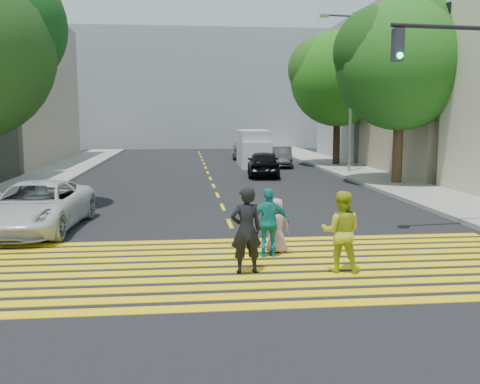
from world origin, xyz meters
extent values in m
plane|color=black|center=(0.00, 0.00, 0.00)|extent=(120.00, 120.00, 0.00)
cube|color=gray|center=(-8.50, 22.00, 0.07)|extent=(3.00, 40.00, 0.15)
cube|color=gray|center=(8.50, 15.00, 0.07)|extent=(3.00, 60.00, 0.15)
cube|color=yellow|center=(0.00, -1.20, 0.01)|extent=(13.40, 0.35, 0.01)
cube|color=yellow|center=(0.00, -0.65, 0.01)|extent=(13.40, 0.35, 0.01)
cube|color=yellow|center=(0.00, -0.10, 0.01)|extent=(13.40, 0.35, 0.01)
cube|color=yellow|center=(0.00, 0.45, 0.01)|extent=(13.40, 0.35, 0.01)
cube|color=yellow|center=(0.00, 1.00, 0.01)|extent=(13.40, 0.35, 0.01)
cube|color=yellow|center=(0.00, 1.55, 0.01)|extent=(13.40, 0.35, 0.01)
cube|color=yellow|center=(0.00, 2.10, 0.01)|extent=(13.40, 0.35, 0.01)
cube|color=yellow|center=(0.00, 2.65, 0.01)|extent=(13.40, 0.35, 0.01)
cube|color=yellow|center=(0.00, 3.20, 0.01)|extent=(13.40, 0.35, 0.01)
cube|color=yellow|center=(0.00, 3.75, 0.01)|extent=(13.40, 0.35, 0.01)
cube|color=yellow|center=(0.00, 6.00, 0.01)|extent=(0.12, 1.40, 0.01)
cube|color=yellow|center=(0.00, 9.00, 0.01)|extent=(0.12, 1.40, 0.01)
cube|color=yellow|center=(0.00, 12.00, 0.01)|extent=(0.12, 1.40, 0.01)
cube|color=yellow|center=(0.00, 15.00, 0.01)|extent=(0.12, 1.40, 0.01)
cube|color=yellow|center=(0.00, 18.00, 0.01)|extent=(0.12, 1.40, 0.01)
cube|color=yellow|center=(0.00, 21.00, 0.01)|extent=(0.12, 1.40, 0.01)
cube|color=yellow|center=(0.00, 24.00, 0.01)|extent=(0.12, 1.40, 0.01)
cube|color=yellow|center=(0.00, 27.00, 0.01)|extent=(0.12, 1.40, 0.01)
cube|color=yellow|center=(0.00, 30.00, 0.01)|extent=(0.12, 1.40, 0.01)
cube|color=yellow|center=(0.00, 33.00, 0.01)|extent=(0.12, 1.40, 0.01)
cube|color=yellow|center=(0.00, 36.00, 0.01)|extent=(0.12, 1.40, 0.01)
cube|color=yellow|center=(0.00, 39.00, 0.01)|extent=(0.12, 1.40, 0.01)
cube|color=tan|center=(15.00, 19.00, 5.00)|extent=(10.00, 10.00, 10.00)
cube|color=gray|center=(15.00, 30.00, 5.00)|extent=(10.00, 10.00, 10.00)
cube|color=gray|center=(0.00, 48.00, 6.00)|extent=(30.00, 8.00, 12.00)
cylinder|color=#3E2B21|center=(8.67, 14.35, 1.59)|extent=(0.56, 0.56, 3.18)
sphere|color=#1B470A|center=(8.67, 14.35, 5.58)|extent=(7.16, 7.16, 5.99)
sphere|color=#214C18|center=(9.91, 14.40, 6.47)|extent=(5.37, 5.37, 4.49)
sphere|color=#0D3812|center=(7.60, 14.37, 6.18)|extent=(5.01, 5.01, 4.19)
cylinder|color=black|center=(8.53, 24.08, 1.60)|extent=(0.57, 0.57, 3.20)
sphere|color=#1C6012|center=(8.53, 24.08, 5.64)|extent=(7.80, 7.80, 6.10)
sphere|color=#1C4909|center=(9.78, 23.95, 6.56)|extent=(5.85, 5.85, 4.57)
sphere|color=#27611A|center=(7.45, 24.24, 6.25)|extent=(5.46, 5.46, 4.27)
imported|color=black|center=(-0.10, 0.83, 0.91)|extent=(0.71, 0.51, 1.82)
imported|color=#AEBA1E|center=(1.88, 0.70, 0.86)|extent=(0.98, 0.86, 1.72)
imported|color=#BE8AA1|center=(0.81, 2.39, 0.66)|extent=(0.65, 0.42, 1.32)
imported|color=teal|center=(0.57, 2.03, 0.81)|extent=(0.96, 0.43, 1.62)
imported|color=silver|center=(-5.58, 5.64, 0.70)|extent=(2.68, 5.17, 1.39)
imported|color=black|center=(2.92, 18.67, 0.71)|extent=(2.09, 4.32, 1.42)
imported|color=gray|center=(3.33, 31.19, 0.67)|extent=(2.44, 4.83, 1.35)
imported|color=black|center=(4.90, 24.20, 0.65)|extent=(1.98, 4.09, 1.29)
cube|color=#B2B0BF|center=(3.18, 24.85, 1.18)|extent=(2.00, 4.75, 2.35)
cube|color=silver|center=(3.12, 22.78, 0.85)|extent=(1.82, 1.17, 1.69)
cylinder|color=black|center=(2.38, 23.17, 0.33)|extent=(0.25, 0.66, 0.66)
cylinder|color=black|center=(3.88, 23.13, 0.33)|extent=(0.25, 0.66, 0.66)
cylinder|color=black|center=(2.47, 26.56, 0.33)|extent=(0.25, 0.66, 0.66)
cylinder|color=black|center=(3.97, 26.52, 0.33)|extent=(0.25, 0.66, 0.66)
cylinder|color=black|center=(5.99, 3.99, 5.58)|extent=(3.98, 0.53, 0.12)
cube|color=#2E2C35|center=(4.21, 3.80, 5.08)|extent=(0.28, 0.28, 0.84)
sphere|color=#0CF640|center=(4.22, 3.66, 4.80)|extent=(0.18, 0.18, 0.16)
cylinder|color=gray|center=(7.98, 19.52, 4.44)|extent=(0.17, 0.17, 8.89)
cylinder|color=#595959|center=(7.09, 19.44, 8.69)|extent=(1.78, 0.29, 0.12)
cube|color=gray|center=(6.31, 19.36, 8.64)|extent=(0.51, 0.26, 0.15)
camera|label=1|loc=(-1.36, -9.95, 3.25)|focal=40.00mm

